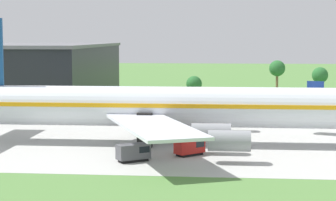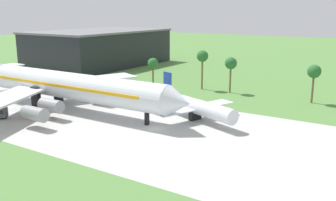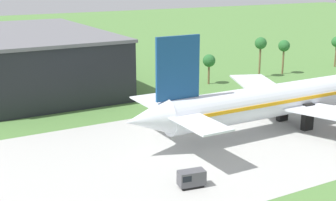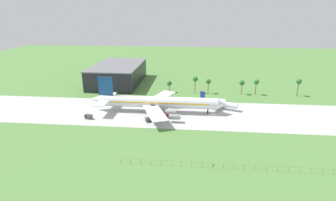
# 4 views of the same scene
# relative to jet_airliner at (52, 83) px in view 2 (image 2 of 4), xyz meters

# --- Properties ---
(ground_plane) EXTENTS (600.00, 600.00, 0.00)m
(ground_plane) POSITION_rel_jet_airliner_xyz_m (32.85, -1.25, -6.11)
(ground_plane) COLOR #517F3D
(taxiway_strip) EXTENTS (320.00, 44.00, 0.02)m
(taxiway_strip) POSITION_rel_jet_airliner_xyz_m (32.85, -1.25, -6.10)
(taxiway_strip) COLOR #B2B2AD
(taxiway_strip) RESTS_ON ground_plane
(jet_airliner) EXTENTS (81.03, 54.62, 20.60)m
(jet_airliner) POSITION_rel_jet_airliner_xyz_m (0.00, 0.00, 0.00)
(jet_airliner) COLOR silver
(jet_airliner) RESTS_ON ground_plane
(regional_aircraft) EXTENTS (22.94, 21.00, 9.57)m
(regional_aircraft) POSITION_rel_jet_airliner_xyz_m (36.48, 9.17, -2.96)
(regional_aircraft) COLOR silver
(regional_aircraft) RESTS_ON ground_plane
(fuel_truck) EXTENTS (4.66, 4.44, 2.43)m
(fuel_truck) POSITION_rel_jet_airliner_xyz_m (5.52, -9.44, -4.80)
(fuel_truck) COLOR black
(fuel_truck) RESTS_ON ground_plane
(terminal_building) EXTENTS (36.72, 61.20, 15.56)m
(terminal_building) POSITION_rel_jet_airliner_xyz_m (-40.87, 62.68, 1.68)
(terminal_building) COLOR black
(terminal_building) RESTS_ON ground_plane
(palm_tree_row) EXTENTS (94.01, 3.60, 12.24)m
(palm_tree_row) POSITION_rel_jet_airliner_xyz_m (45.53, 40.00, 2.73)
(palm_tree_row) COLOR brown
(palm_tree_row) RESTS_ON ground_plane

